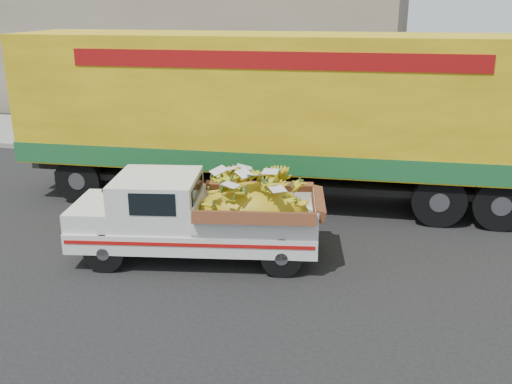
% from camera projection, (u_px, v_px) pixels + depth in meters
% --- Properties ---
extents(ground, '(100.00, 100.00, 0.00)m').
position_uv_depth(ground, '(280.00, 269.00, 9.99)').
color(ground, black).
rests_on(ground, ground).
extents(curb, '(60.00, 0.25, 0.15)m').
position_uv_depth(curb, '(337.00, 172.00, 15.43)').
color(curb, gray).
rests_on(curb, ground).
extents(sidewalk, '(60.00, 4.00, 0.14)m').
position_uv_depth(sidewalk, '(348.00, 154.00, 17.33)').
color(sidewalk, gray).
rests_on(sidewalk, ground).
extents(building_left, '(18.00, 6.00, 5.00)m').
position_uv_depth(building_left, '(183.00, 51.00, 24.15)').
color(building_left, gray).
rests_on(building_left, ground).
extents(pickup_truck, '(4.60, 2.56, 1.53)m').
position_uv_depth(pickup_truck, '(214.00, 215.00, 10.20)').
color(pickup_truck, black).
rests_on(pickup_truck, ground).
extents(semi_trailer, '(12.04, 3.84, 3.80)m').
position_uv_depth(semi_trailer, '(281.00, 111.00, 12.83)').
color(semi_trailer, black).
rests_on(semi_trailer, ground).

